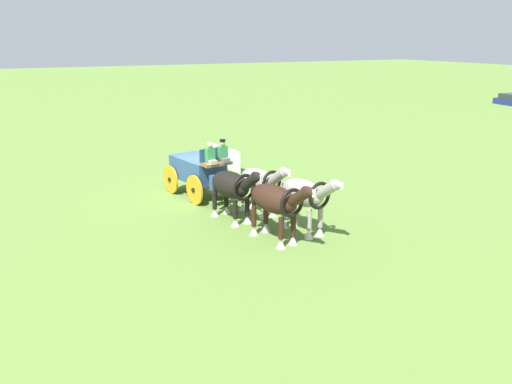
# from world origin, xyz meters

# --- Properties ---
(ground_plane) EXTENTS (220.00, 220.00, 0.00)m
(ground_plane) POSITION_xyz_m (0.00, 0.00, 0.00)
(ground_plane) COLOR olive
(show_wagon) EXTENTS (5.65, 2.22, 2.70)m
(show_wagon) POSITION_xyz_m (0.18, 0.03, 1.17)
(show_wagon) COLOR #2D4C7A
(show_wagon) RESTS_ON ground
(draft_horse_rear_near) EXTENTS (2.96, 1.20, 2.17)m
(draft_horse_rear_near) POSITION_xyz_m (3.49, 1.27, 1.30)
(draft_horse_rear_near) COLOR #9E998E
(draft_horse_rear_near) RESTS_ON ground
(draft_horse_rear_off) EXTENTS (3.06, 1.32, 2.21)m
(draft_horse_rear_off) POSITION_xyz_m (3.70, -0.01, 1.34)
(draft_horse_rear_off) COLOR black
(draft_horse_rear_off) RESTS_ON ground
(draft_horse_lead_near) EXTENTS (2.99, 1.27, 2.28)m
(draft_horse_lead_near) POSITION_xyz_m (6.04, 1.72, 1.40)
(draft_horse_lead_near) COLOR #9E998E
(draft_horse_lead_near) RESTS_ON ground
(draft_horse_lead_off) EXTENTS (3.16, 1.32, 2.29)m
(draft_horse_lead_off) POSITION_xyz_m (6.26, 0.44, 1.41)
(draft_horse_lead_off) COLOR #331E14
(draft_horse_lead_off) RESTS_ON ground
(sponsor_banner) EXTENTS (3.17, 0.57, 1.10)m
(sponsor_banner) POSITION_xyz_m (-4.40, 3.10, 0.55)
(sponsor_banner) COLOR silver
(sponsor_banner) RESTS_ON ground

